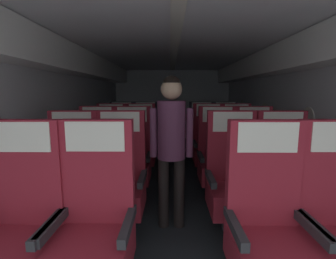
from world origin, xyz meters
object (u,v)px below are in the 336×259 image
Objects in this scene: seat_c_left_window at (97,159)px; seat_d_right_aisle at (236,146)px; seat_a_right_window at (268,230)px; seat_d_left_window at (111,146)px; seat_d_left_aisle at (141,146)px; seat_b_right_window at (233,182)px; seat_c_right_window at (217,160)px; seat_c_left_aisle at (132,159)px; seat_e_right_aisle at (225,137)px; seat_a_left_aisle at (95,228)px; seat_b_right_aisle at (283,182)px; seat_e_right_window at (201,137)px; seat_b_left_window at (72,182)px; seat_b_left_aisle at (120,182)px; seat_e_left_aisle at (145,137)px; seat_c_right_aisle at (254,160)px; flight_attendant at (171,137)px; seat_d_right_window at (208,146)px; seat_e_left_window at (121,137)px; seat_a_left_window at (20,229)px.

seat_d_right_aisle is (2.10, 0.82, 0.00)m from seat_c_left_window.
seat_a_right_window and seat_c_left_window have the same top height.
seat_a_right_window is 1.00× the size of seat_d_left_window.
seat_d_left_window and seat_d_left_aisle have the same top height.
seat_c_right_window is at bearing 89.67° from seat_b_right_window.
seat_c_left_aisle and seat_d_right_aisle have the same top height.
seat_a_left_aisle is at bearing -115.72° from seat_e_right_aisle.
seat_a_left_aisle and seat_c_left_aisle have the same top height.
seat_b_right_aisle is 2.33m from seat_d_left_aisle.
seat_e_right_window is at bearing 119.47° from seat_d_right_aisle.
seat_b_left_aisle is at bearing 1.93° from seat_b_left_window.
seat_e_left_aisle is (-0.00, 0.85, 0.00)m from seat_d_left_aisle.
seat_b_left_aisle is at bearing -153.13° from seat_c_right_aisle.
seat_b_left_aisle is 0.78× the size of flight_attendant.
seat_b_left_aisle and seat_d_right_aisle have the same top height.
seat_a_right_window is at bearing -89.98° from seat_d_right_window.
seat_d_right_aisle is at bearing -27.99° from seat_e_left_aisle.
flight_attendant is (1.00, -2.45, 0.45)m from seat_e_left_window.
seat_c_right_window is at bearing -0.74° from seat_c_left_window.
seat_e_right_window is at bearing 27.64° from seat_d_left_window.
seat_a_right_window and seat_e_left_aisle have the same top height.
flight_attendant is (1.00, 0.92, 0.45)m from seat_a_left_window.
seat_a_left_aisle is 1.00× the size of seat_b_right_aisle.
seat_c_left_window is 1.75m from seat_e_left_aisle.
seat_c_right_window is (1.61, 0.84, 0.00)m from seat_b_left_window.
seat_b_right_aisle is 1.83m from seat_c_left_aisle.
seat_e_left_aisle is (-1.62, 1.70, 0.00)m from seat_c_right_aisle.
seat_b_left_aisle is at bearing -124.46° from seat_d_right_window.
flight_attendant reaches higher than seat_b_right_window.
seat_d_left_aisle is 1.75m from flight_attendant.
seat_d_right_window is at bearing 55.54° from seat_b_left_aisle.
seat_c_right_aisle is 1.00× the size of seat_e_left_window.
flight_attendant reaches higher than seat_d_right_window.
flight_attendant reaches higher than seat_a_left_aisle.
seat_a_left_window is at bearing -151.67° from seat_b_right_window.
seat_d_left_aisle and seat_e_left_window have the same top height.
seat_d_right_window is at bearing 90.02° from seat_a_right_window.
seat_c_right_aisle is 1.83m from seat_d_left_aisle.
seat_b_left_aisle and seat_b_right_aisle have the same top height.
seat_a_right_window is 1.00× the size of seat_e_left_window.
seat_a_left_aisle is 2.51m from seat_d_left_aisle.
seat_a_left_window is at bearing -115.56° from seat_e_right_window.
seat_a_right_window is 2.04m from seat_c_left_aisle.
seat_d_right_aisle is 1.00× the size of seat_e_left_window.
seat_b_left_window is at bearing -158.26° from seat_c_right_aisle.
seat_c_right_aisle is 1.68m from seat_e_right_aisle.
seat_d_left_aisle is at bearing -59.78° from seat_e_left_window.
seat_a_right_window and seat_b_left_aisle have the same top height.
seat_b_right_window is 1.00× the size of seat_c_left_aisle.
seat_c_left_aisle is at bearing -152.61° from seat_d_right_aisle.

